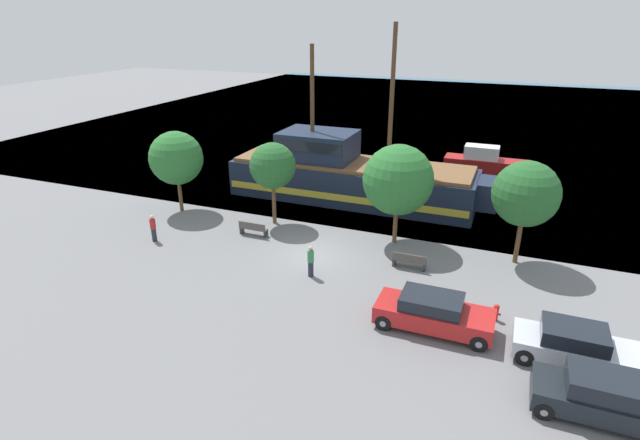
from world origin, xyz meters
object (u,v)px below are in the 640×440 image
bench_promenade_west (253,229)px  parked_car_curb_front (608,398)px  fire_hydrant (496,312)px  pedestrian_walking_far (153,228)px  pirate_ship (349,176)px  moored_boat_dockside (485,162)px  pedestrian_walking_near (311,261)px  moored_boat_outer (319,148)px  parked_car_curb_mid (433,313)px  parked_car_curb_rear (575,346)px  bench_promenade_east (409,261)px

bench_promenade_west → parked_car_curb_front: bearing=-25.7°
fire_hydrant → pedestrian_walking_far: 18.73m
pirate_ship → fire_hydrant: bearing=-48.4°
moored_boat_dockside → pedestrian_walking_near: (-6.40, -21.91, 0.03)m
moored_boat_dockside → moored_boat_outer: moored_boat_dockside is taller
parked_car_curb_mid → pedestrian_walking_far: pedestrian_walking_far is taller
moored_boat_dockside → parked_car_curb_rear: moored_boat_dockside is taller
bench_promenade_east → bench_promenade_west: (-9.39, 0.68, 0.00)m
parked_car_curb_rear → bench_promenade_west: bearing=160.9°
parked_car_curb_mid → parked_car_curb_front: bearing=-25.5°
parked_car_curb_front → bench_promenade_west: (-17.46, 8.42, -0.32)m
bench_promenade_west → pedestrian_walking_near: bearing=-33.0°
parked_car_curb_rear → parked_car_curb_front: bearing=-73.0°
pirate_ship → moored_boat_outer: 11.97m
pirate_ship → parked_car_curb_rear: size_ratio=4.17×
bench_promenade_west → fire_hydrant: bearing=-15.8°
parked_car_curb_front → fire_hydrant: parked_car_curb_front is taller
moored_boat_dockside → pedestrian_walking_near: bearing=-106.3°
pedestrian_walking_near → bench_promenade_west: bearing=147.0°
moored_boat_outer → fire_hydrant: moored_boat_outer is taller
bench_promenade_east → pedestrian_walking_far: (-14.27, -2.10, 0.36)m
moored_boat_outer → moored_boat_dockside: bearing=1.4°
parked_car_curb_front → pirate_ship: bearing=130.9°
pedestrian_walking_far → moored_boat_dockside: bearing=52.7°
bench_promenade_west → pedestrian_walking_near: pedestrian_walking_near is taller
parked_car_curb_mid → bench_promenade_east: parked_car_curb_mid is taller
parked_car_curb_front → parked_car_curb_mid: 6.68m
parked_car_curb_rear → bench_promenade_east: (-7.27, 5.10, -0.30)m
pirate_ship → moored_boat_outer: bearing=122.0°
fire_hydrant → parked_car_curb_front: bearing=-50.9°
parked_car_curb_rear → bench_promenade_east: parked_car_curb_rear is taller
moored_boat_dockside → bench_promenade_east: size_ratio=3.99×
pirate_ship → pedestrian_walking_far: 13.57m
parked_car_curb_mid → bench_promenade_east: bearing=112.8°
bench_promenade_east → fire_hydrant: bearing=-36.3°
bench_promenade_east → pedestrian_walking_near: size_ratio=1.04×
bench_promenade_east → bench_promenade_west: size_ratio=0.99×
moored_boat_dockside → pedestrian_walking_far: size_ratio=4.27×
parked_car_curb_rear → pedestrian_walking_near: (-11.61, 2.49, 0.08)m
moored_boat_dockside → moored_boat_outer: bearing=-178.6°
moored_boat_dockside → fire_hydrant: (2.36, -22.55, -0.38)m
parked_car_curb_front → parked_car_curb_mid: size_ratio=0.97×
fire_hydrant → bench_promenade_east: bearing=143.7°
bench_promenade_east → pedestrian_walking_far: pedestrian_walking_far is taller
parked_car_curb_rear → pedestrian_walking_near: bearing=167.9°
fire_hydrant → bench_promenade_east: (-4.42, 3.25, 0.03)m
moored_boat_dockside → pedestrian_walking_near: size_ratio=4.15×
fire_hydrant → bench_promenade_west: bearing=164.2°
fire_hydrant → pedestrian_walking_near: pedestrian_walking_near is taller
parked_car_curb_mid → bench_promenade_west: size_ratio=2.76×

